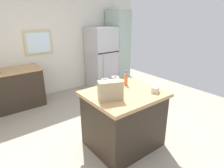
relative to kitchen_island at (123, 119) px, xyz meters
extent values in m
plane|color=#9E9384|center=(0.13, 0.27, -0.47)|extent=(6.32, 6.32, 0.00)
cube|color=silver|center=(0.13, 2.90, 0.89)|extent=(5.18, 0.10, 2.71)
cube|color=#CCB78C|center=(-0.31, 2.84, 0.92)|extent=(0.68, 0.04, 0.60)
cube|color=white|center=(-0.31, 2.82, 0.92)|extent=(0.56, 0.02, 0.48)
cube|color=#33281E|center=(0.00, 0.00, -0.03)|extent=(1.05, 0.90, 0.87)
cube|color=tan|center=(0.00, 0.00, 0.43)|extent=(1.13, 0.98, 0.05)
cube|color=#B7B7BC|center=(1.30, 2.47, 0.39)|extent=(0.71, 0.71, 1.71)
cube|color=black|center=(1.30, 2.11, 0.59)|extent=(0.70, 0.01, 0.02)
cylinder|color=#B7B7BC|center=(1.10, 2.08, 0.22)|extent=(0.02, 0.02, 0.77)
cube|color=#9EB2A8|center=(1.90, 2.47, 0.61)|extent=(0.45, 0.67, 2.15)
cube|color=#33281E|center=(-1.25, 2.52, -0.04)|extent=(1.53, 0.60, 0.86)
cube|color=tan|center=(-1.25, 2.52, 0.41)|extent=(1.57, 0.64, 0.04)
cube|color=tan|center=(-0.32, -0.08, 0.60)|extent=(0.37, 0.26, 0.27)
torus|color=white|center=(-0.40, -0.08, 0.77)|extent=(0.13, 0.13, 0.01)
torus|color=white|center=(-0.23, -0.08, 0.77)|extent=(0.13, 0.13, 0.01)
cube|color=beige|center=(0.38, -0.28, 0.50)|extent=(0.15, 0.15, 0.09)
cylinder|color=#C66633|center=(0.24, 0.23, 0.56)|extent=(0.06, 0.06, 0.19)
cone|color=#C66633|center=(0.24, 0.23, 0.67)|extent=(0.05, 0.05, 0.03)
cylinder|color=blue|center=(0.24, 0.23, 0.69)|extent=(0.03, 0.03, 0.02)
camera|label=1|loc=(-1.80, -2.02, 1.59)|focal=30.96mm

